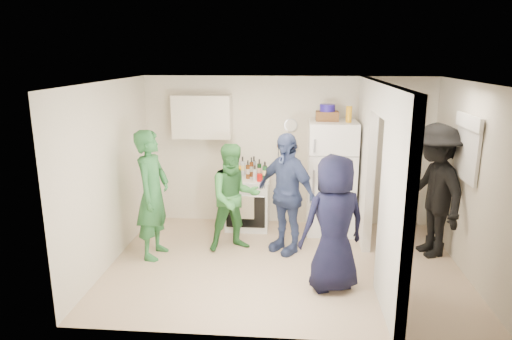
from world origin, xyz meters
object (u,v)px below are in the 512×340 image
Objects in this scene: yellow_cup_stack_top at (349,114)px; person_green_left at (153,195)px; person_denim at (286,193)px; person_navy at (334,224)px; fridge at (331,177)px; wicker_basket at (327,116)px; person_green_center at (234,198)px; person_nook at (434,191)px; stove at (247,203)px; blue_bowl at (327,108)px.

person_green_left is (-2.80, -1.08, -1.02)m from yellow_cup_stack_top.
person_navy is (0.60, -1.08, -0.03)m from person_denim.
wicker_basket is (-0.10, 0.05, 0.99)m from fridge.
yellow_cup_stack_top is at bearing 1.81° from person_green_center.
wicker_basket is at bearing -134.43° from person_nook.
person_denim is at bearing -22.21° from person_green_center.
person_green_center is at bearing -103.66° from person_nook.
stove is 0.49× the size of person_denim.
person_green_left reaches higher than fridge.
person_nook is at bearing -16.72° from stove.
stove is 0.54× the size of person_green_center.
person_denim is 1.24m from person_navy.
person_navy is 1.88m from person_nook.
blue_bowl reaches higher than fridge.
person_nook is (1.38, -0.80, 0.05)m from fridge.
person_denim is 0.92× the size of person_nook.
wicker_basket is 0.19× the size of person_green_left.
person_navy is (-0.12, -1.93, -0.06)m from fridge.
stove is 0.51× the size of person_navy.
person_denim is at bearing -124.38° from blue_bowl.
stove is 1.45m from fridge.
person_denim is (-0.62, -0.90, -1.14)m from blue_bowl.
person_denim reaches higher than stove.
person_nook reaches higher than fridge.
person_denim is at bearing -103.23° from person_nook.
person_green_left is at bearing -129.28° from person_denim.
blue_bowl is at bearing 153.43° from fridge.
fridge is at bearing -26.57° from blue_bowl.
person_denim is at bearing -83.04° from person_navy.
stove is at bearing 175.31° from yellow_cup_stack_top.
wicker_basket is at bearing 153.43° from fridge.
person_nook is (3.97, 0.38, 0.04)m from person_green_left.
person_nook reaches higher than person_green_center.
wicker_basket is 2.94m from person_green_left.
person_green_left is at bearing -155.49° from fridge.
wicker_basket is at bearing -56.78° from person_green_left.
stove is at bearing -179.09° from blue_bowl.
stove is at bearing 61.15° from person_green_center.
person_green_center reaches higher than stove.
blue_bowl reaches higher than yellow_cup_stack_top.
person_green_center is 0.83× the size of person_nook.
yellow_cup_stack_top reaches higher than person_denim.
yellow_cup_stack_top reaches higher than person_green_center.
fridge is 1.94m from person_navy.
blue_bowl reaches higher than person_green_center.
fridge reaches higher than person_navy.
person_nook is (1.16, -0.70, -0.99)m from yellow_cup_stack_top.
blue_bowl is at bearing 96.39° from person_denim.
yellow_cup_stack_top reaches higher than stove.
person_green_left is at bearing -153.70° from wicker_basket.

